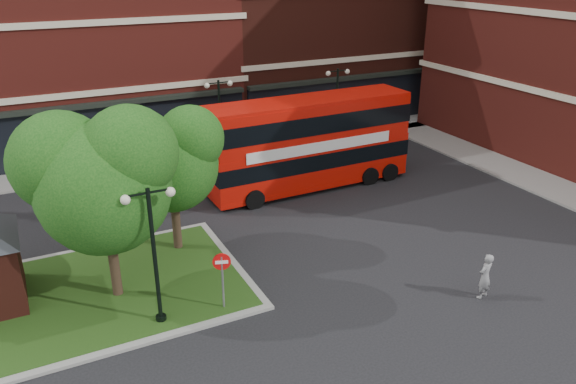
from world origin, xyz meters
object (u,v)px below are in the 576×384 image
bus (309,137)px  woman (485,276)px  car_silver (166,159)px  car_white (306,138)px

bus → woman: bearing=-88.1°
bus → car_silver: 8.76m
bus → car_white: 6.72m
bus → car_silver: bus is taller
woman → car_silver: (-6.92, 18.00, -0.13)m
car_silver → bus: bearing=-131.2°
woman → bus: bearing=-100.5°
woman → car_white: size_ratio=0.41×
bus → car_silver: (-6.31, 5.72, -2.03)m
car_white → car_silver: bearing=93.2°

